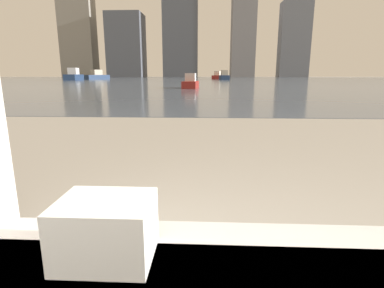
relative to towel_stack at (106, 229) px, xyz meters
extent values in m
cube|color=white|center=(0.00, 0.00, -0.06)|extent=(0.24, 0.19, 0.04)
cube|color=white|center=(0.00, 0.00, -0.02)|extent=(0.24, 0.19, 0.04)
cube|color=white|center=(0.00, 0.00, 0.02)|extent=(0.24, 0.19, 0.04)
cube|color=white|center=(0.00, 0.00, 0.06)|extent=(0.24, 0.19, 0.04)
cube|color=slate|center=(0.17, 61.06, -0.56)|extent=(180.00, 110.00, 0.01)
cube|color=navy|center=(3.50, 57.85, -0.14)|extent=(1.85, 4.88, 0.84)
cube|color=#B2A893|center=(3.50, 57.85, 0.77)|extent=(1.28, 1.86, 0.96)
cube|color=maroon|center=(2.52, 66.53, -0.16)|extent=(2.65, 4.85, 0.81)
cube|color=silver|center=(2.52, 66.53, 0.71)|extent=(1.54, 1.96, 0.92)
cube|color=navy|center=(-22.21, 60.76, -0.11)|extent=(4.29, 5.31, 0.90)
cube|color=#B2A893|center=(-22.21, 60.76, 0.86)|extent=(2.14, 2.33, 1.03)
cube|color=navy|center=(-23.31, 52.43, -0.06)|extent=(2.67, 5.89, 0.99)
cube|color=silver|center=(-23.31, 52.43, 1.00)|extent=(1.68, 2.30, 1.14)
cube|color=maroon|center=(-0.93, 21.29, -0.31)|extent=(1.13, 2.86, 0.49)
cube|color=silver|center=(-0.93, 21.29, 0.21)|extent=(0.76, 1.09, 0.56)
cube|color=#4C515B|center=(-30.50, 117.06, 11.03)|extent=(12.99, 11.58, 23.20)
cube|color=#4C515B|center=(-9.90, 117.06, 21.11)|extent=(12.81, 6.91, 43.35)
cube|color=slate|center=(32.20, 117.06, 12.72)|extent=(10.67, 6.19, 26.57)
camera|label=1|loc=(0.26, -0.69, 0.39)|focal=28.00mm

